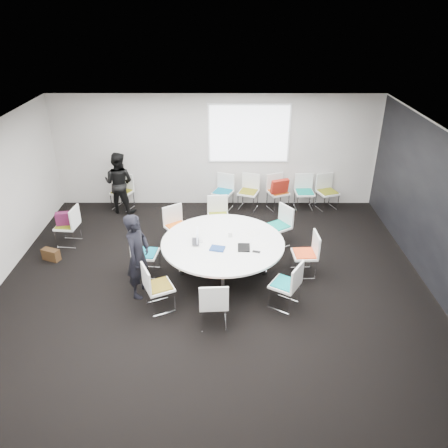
{
  "coord_description": "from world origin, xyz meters",
  "views": [
    {
      "loc": [
        0.21,
        -6.87,
        4.83
      ],
      "look_at": [
        0.2,
        0.4,
        1.0
      ],
      "focal_mm": 35.0,
      "sensor_mm": 36.0,
      "label": 1
    }
  ],
  "objects_px": {
    "chair_person_back": "(123,198)",
    "maroon_bag": "(66,218)",
    "chair_ring_a": "(304,262)",
    "person_main": "(138,256)",
    "chair_ring_d": "(178,234)",
    "chair_ring_c": "(218,223)",
    "cup": "(230,234)",
    "chair_ring_e": "(146,261)",
    "person_back": "(119,183)",
    "conference_table": "(223,250)",
    "chair_ring_g": "(214,311)",
    "chair_back_a": "(223,198)",
    "chair_back_c": "(277,198)",
    "chair_back_d": "(304,199)",
    "chair_spare_left": "(69,233)",
    "chair_ring_b": "(278,233)",
    "laptop": "(198,242)",
    "brown_bag": "(51,255)",
    "chair_ring_h": "(285,293)",
    "chair_back_e": "(327,198)",
    "chair_ring_f": "(159,295)",
    "chair_back_b": "(248,198)"
  },
  "relations": [
    {
      "from": "chair_person_back",
      "to": "maroon_bag",
      "type": "xyz_separation_m",
      "value": [
        -0.81,
        -1.79,
        0.34
      ]
    },
    {
      "from": "chair_person_back",
      "to": "chair_ring_a",
      "type": "bearing_deg",
      "value": 168.8
    },
    {
      "from": "person_main",
      "to": "chair_ring_d",
      "type": "bearing_deg",
      "value": -0.6
    },
    {
      "from": "chair_ring_a",
      "to": "chair_ring_d",
      "type": "distance_m",
      "value": 2.76
    },
    {
      "from": "chair_ring_c",
      "to": "cup",
      "type": "height_order",
      "value": "chair_ring_c"
    },
    {
      "from": "chair_ring_e",
      "to": "person_main",
      "type": "distance_m",
      "value": 0.82
    },
    {
      "from": "chair_person_back",
      "to": "person_back",
      "type": "bearing_deg",
      "value": 112.2
    },
    {
      "from": "maroon_bag",
      "to": "conference_table",
      "type": "bearing_deg",
      "value": -19.18
    },
    {
      "from": "chair_ring_g",
      "to": "chair_back_a",
      "type": "relative_size",
      "value": 1.0
    },
    {
      "from": "conference_table",
      "to": "chair_ring_e",
      "type": "height_order",
      "value": "chair_ring_e"
    },
    {
      "from": "chair_back_c",
      "to": "chair_back_d",
      "type": "xyz_separation_m",
      "value": [
        0.66,
        -0.01,
        0.0
      ]
    },
    {
      "from": "chair_ring_d",
      "to": "chair_spare_left",
      "type": "xyz_separation_m",
      "value": [
        -2.36,
        0.06,
        0.0
      ]
    },
    {
      "from": "chair_ring_b",
      "to": "chair_person_back",
      "type": "relative_size",
      "value": 1.0
    },
    {
      "from": "chair_ring_e",
      "to": "person_main",
      "type": "bearing_deg",
      "value": 7.27
    },
    {
      "from": "chair_ring_b",
      "to": "chair_ring_d",
      "type": "distance_m",
      "value": 2.16
    },
    {
      "from": "laptop",
      "to": "brown_bag",
      "type": "bearing_deg",
      "value": 76.57
    },
    {
      "from": "chair_ring_d",
      "to": "chair_ring_g",
      "type": "height_order",
      "value": "same"
    },
    {
      "from": "brown_bag",
      "to": "chair_ring_h",
      "type": "bearing_deg",
      "value": -17.88
    },
    {
      "from": "conference_table",
      "to": "chair_person_back",
      "type": "bearing_deg",
      "value": 130.65
    },
    {
      "from": "chair_ring_b",
      "to": "chair_ring_e",
      "type": "relative_size",
      "value": 1.0
    },
    {
      "from": "conference_table",
      "to": "chair_spare_left",
      "type": "height_order",
      "value": "chair_spare_left"
    },
    {
      "from": "chair_ring_c",
      "to": "chair_ring_e",
      "type": "height_order",
      "value": "same"
    },
    {
      "from": "person_main",
      "to": "person_back",
      "type": "height_order",
      "value": "person_main"
    },
    {
      "from": "chair_ring_a",
      "to": "maroon_bag",
      "type": "height_order",
      "value": "chair_ring_a"
    },
    {
      "from": "chair_back_a",
      "to": "laptop",
      "type": "xyz_separation_m",
      "value": [
        -0.45,
        -2.99,
        0.47
      ]
    },
    {
      "from": "conference_table",
      "to": "chair_ring_e",
      "type": "xyz_separation_m",
      "value": [
        -1.48,
        0.03,
        -0.27
      ]
    },
    {
      "from": "person_back",
      "to": "brown_bag",
      "type": "height_order",
      "value": "person_back"
    },
    {
      "from": "chair_ring_h",
      "to": "chair_back_e",
      "type": "bearing_deg",
      "value": 10.66
    },
    {
      "from": "maroon_bag",
      "to": "laptop",
      "type": "bearing_deg",
      "value": -22.61
    },
    {
      "from": "chair_ring_c",
      "to": "chair_back_a",
      "type": "distance_m",
      "value": 1.36
    },
    {
      "from": "chair_ring_f",
      "to": "chair_ring_h",
      "type": "height_order",
      "value": "same"
    },
    {
      "from": "chair_ring_a",
      "to": "chair_ring_c",
      "type": "xyz_separation_m",
      "value": [
        -1.67,
        1.59,
        0.0
      ]
    },
    {
      "from": "chair_back_d",
      "to": "chair_spare_left",
      "type": "bearing_deg",
      "value": 16.23
    },
    {
      "from": "chair_ring_c",
      "to": "chair_back_d",
      "type": "xyz_separation_m",
      "value": [
        2.14,
        1.35,
        0.0
      ]
    },
    {
      "from": "chair_spare_left",
      "to": "person_back",
      "type": "distance_m",
      "value": 1.88
    },
    {
      "from": "chair_back_b",
      "to": "chair_ring_d",
      "type": "bearing_deg",
      "value": 69.05
    },
    {
      "from": "chair_person_back",
      "to": "chair_back_a",
      "type": "bearing_deg",
      "value": -155.54
    },
    {
      "from": "chair_ring_d",
      "to": "maroon_bag",
      "type": "xyz_separation_m",
      "value": [
        -2.37,
        0.06,
        0.34
      ]
    },
    {
      "from": "chair_back_b",
      "to": "chair_back_a",
      "type": "bearing_deg",
      "value": 19.86
    },
    {
      "from": "chair_ring_d",
      "to": "brown_bag",
      "type": "bearing_deg",
      "value": -22.07
    },
    {
      "from": "chair_ring_a",
      "to": "chair_spare_left",
      "type": "height_order",
      "value": "same"
    },
    {
      "from": "chair_back_b",
      "to": "person_back",
      "type": "xyz_separation_m",
      "value": [
        -3.18,
        -0.16,
        0.49
      ]
    },
    {
      "from": "chair_person_back",
      "to": "person_back",
      "type": "xyz_separation_m",
      "value": [
        -0.01,
        -0.16,
        0.49
      ]
    },
    {
      "from": "brown_bag",
      "to": "cup",
      "type": "bearing_deg",
      "value": -4.96
    },
    {
      "from": "person_main",
      "to": "person_back",
      "type": "bearing_deg",
      "value": 33.28
    },
    {
      "from": "chair_back_a",
      "to": "laptop",
      "type": "bearing_deg",
      "value": 103.92
    },
    {
      "from": "chair_ring_h",
      "to": "maroon_bag",
      "type": "relative_size",
      "value": 2.2
    },
    {
      "from": "chair_back_b",
      "to": "laptop",
      "type": "distance_m",
      "value": 3.22
    },
    {
      "from": "chair_ring_d",
      "to": "chair_ring_e",
      "type": "xyz_separation_m",
      "value": [
        -0.51,
        -1.08,
        0.0
      ]
    },
    {
      "from": "chair_ring_e",
      "to": "chair_back_a",
      "type": "bearing_deg",
      "value": 160.08
    }
  ]
}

